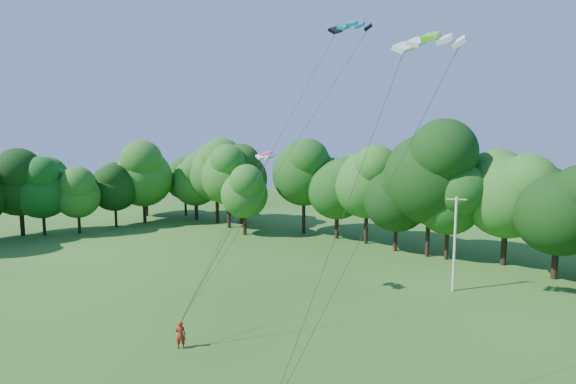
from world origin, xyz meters
The scene contains 8 objects.
utility_pole centered at (5.58, 27.29, 3.98)m, with size 1.47×0.62×7.72m.
kite_flyer_left centered at (-4.16, 7.33, 0.83)m, with size 0.61×0.40×1.66m, color maroon.
kite_teal centered at (1.54, 17.05, 19.60)m, with size 2.88×1.81×0.61m.
kite_green centered at (9.02, 10.53, 16.66)m, with size 3.05×1.64×0.62m.
kite_pink centered at (-5.20, 16.56, 11.22)m, with size 1.92×1.36×0.35m.
tree_back_west centered at (-28.11, 38.53, 7.64)m, with size 8.42×8.42×12.24m.
tree_back_center centered at (0.10, 36.64, 9.49)m, with size 10.45×10.45×15.20m.
tree_flank_west centered at (-43.13, 17.56, 7.19)m, with size 7.91×7.91×11.51m.
Camera 1 is at (16.03, -9.07, 12.27)m, focal length 28.00 mm.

